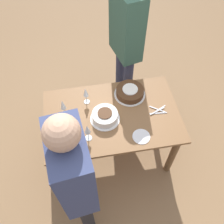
{
  "coord_description": "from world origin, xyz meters",
  "views": [
    {
      "loc": [
        0.23,
        1.36,
        2.7
      ],
      "look_at": [
        0.0,
        0.0,
        0.79
      ],
      "focal_mm": 40.0,
      "sensor_mm": 36.0,
      "label": 1
    }
  ],
  "objects_px": {
    "cake_front_chocolate": "(130,92)",
    "wine_glass_far": "(63,105)",
    "wine_glass_near": "(87,130)",
    "wine_glass_extra": "(86,93)",
    "person_cutting": "(126,37)",
    "cake_center_white": "(105,116)",
    "person_watching": "(76,178)"
  },
  "relations": [
    {
      "from": "wine_glass_far",
      "to": "person_watching",
      "type": "distance_m",
      "value": 0.81
    },
    {
      "from": "wine_glass_extra",
      "to": "person_watching",
      "type": "xyz_separation_m",
      "value": [
        0.15,
        0.9,
        0.19
      ]
    },
    {
      "from": "cake_front_chocolate",
      "to": "wine_glass_extra",
      "type": "relative_size",
      "value": 1.59
    },
    {
      "from": "wine_glass_near",
      "to": "wine_glass_far",
      "type": "distance_m",
      "value": 0.35
    },
    {
      "from": "wine_glass_near",
      "to": "person_cutting",
      "type": "height_order",
      "value": "person_cutting"
    },
    {
      "from": "cake_front_chocolate",
      "to": "wine_glass_far",
      "type": "relative_size",
      "value": 1.48
    },
    {
      "from": "cake_front_chocolate",
      "to": "wine_glass_near",
      "type": "distance_m",
      "value": 0.65
    },
    {
      "from": "wine_glass_far",
      "to": "cake_front_chocolate",
      "type": "bearing_deg",
      "value": -167.9
    },
    {
      "from": "person_cutting",
      "to": "wine_glass_near",
      "type": "bearing_deg",
      "value": -42.89
    },
    {
      "from": "wine_glass_extra",
      "to": "person_cutting",
      "type": "height_order",
      "value": "person_cutting"
    },
    {
      "from": "wine_glass_extra",
      "to": "wine_glass_near",
      "type": "bearing_deg",
      "value": 85.91
    },
    {
      "from": "wine_glass_far",
      "to": "person_watching",
      "type": "height_order",
      "value": "person_watching"
    },
    {
      "from": "cake_center_white",
      "to": "wine_glass_near",
      "type": "bearing_deg",
      "value": 45.63
    },
    {
      "from": "cake_center_white",
      "to": "wine_glass_near",
      "type": "relative_size",
      "value": 1.36
    },
    {
      "from": "cake_front_chocolate",
      "to": "wine_glass_far",
      "type": "bearing_deg",
      "value": 12.1
    },
    {
      "from": "wine_glass_near",
      "to": "wine_glass_far",
      "type": "bearing_deg",
      "value": -57.11
    },
    {
      "from": "wine_glass_near",
      "to": "wine_glass_extra",
      "type": "relative_size",
      "value": 1.04
    },
    {
      "from": "wine_glass_near",
      "to": "wine_glass_extra",
      "type": "bearing_deg",
      "value": -94.09
    },
    {
      "from": "wine_glass_extra",
      "to": "cake_front_chocolate",
      "type": "bearing_deg",
      "value": -176.92
    },
    {
      "from": "cake_front_chocolate",
      "to": "wine_glass_far",
      "type": "xyz_separation_m",
      "value": [
        0.67,
        0.14,
        0.11
      ]
    },
    {
      "from": "cake_front_chocolate",
      "to": "wine_glass_near",
      "type": "xyz_separation_m",
      "value": [
        0.47,
        0.44,
        0.1
      ]
    },
    {
      "from": "cake_front_chocolate",
      "to": "person_cutting",
      "type": "distance_m",
      "value": 0.58
    },
    {
      "from": "wine_glass_near",
      "to": "wine_glass_far",
      "type": "height_order",
      "value": "wine_glass_far"
    },
    {
      "from": "wine_glass_near",
      "to": "person_cutting",
      "type": "bearing_deg",
      "value": -119.05
    },
    {
      "from": "person_watching",
      "to": "person_cutting",
      "type": "bearing_deg",
      "value": -31.14
    },
    {
      "from": "wine_glass_far",
      "to": "wine_glass_extra",
      "type": "bearing_deg",
      "value": -151.84
    },
    {
      "from": "cake_front_chocolate",
      "to": "wine_glass_extra",
      "type": "bearing_deg",
      "value": 3.08
    },
    {
      "from": "cake_center_white",
      "to": "wine_glass_extra",
      "type": "xyz_separation_m",
      "value": [
        0.15,
        -0.23,
        0.09
      ]
    },
    {
      "from": "wine_glass_near",
      "to": "person_watching",
      "type": "xyz_separation_m",
      "value": [
        0.12,
        0.49,
        0.19
      ]
    },
    {
      "from": "wine_glass_extra",
      "to": "person_cutting",
      "type": "xyz_separation_m",
      "value": [
        -0.49,
        -0.53,
        0.19
      ]
    },
    {
      "from": "wine_glass_near",
      "to": "person_watching",
      "type": "relative_size",
      "value": 0.12
    },
    {
      "from": "cake_front_chocolate",
      "to": "wine_glass_extra",
      "type": "height_order",
      "value": "wine_glass_extra"
    }
  ]
}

